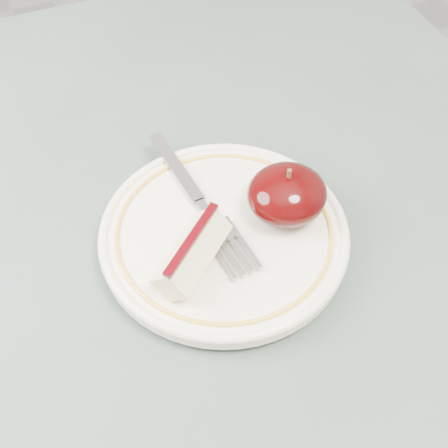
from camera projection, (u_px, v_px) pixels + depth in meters
name	position (u px, v px, depth m)	size (l,w,h in m)	color
table	(146.00, 343.00, 0.59)	(0.90, 0.90, 0.75)	brown
plate	(224.00, 234.00, 0.54)	(0.22, 0.22, 0.02)	#F6EDCE
apple_half	(287.00, 194.00, 0.53)	(0.07, 0.07, 0.05)	black
apple_wedge	(193.00, 253.00, 0.50)	(0.08, 0.08, 0.04)	beige
fork	(200.00, 202.00, 0.55)	(0.04, 0.19, 0.00)	gray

